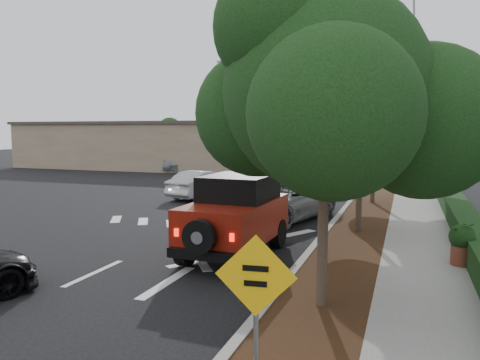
% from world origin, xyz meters
% --- Properties ---
extents(ground, '(120.00, 120.00, 0.00)m').
position_xyz_m(ground, '(0.00, 0.00, 0.00)').
color(ground, black).
rests_on(ground, ground).
extents(curb, '(0.20, 70.00, 0.15)m').
position_xyz_m(curb, '(4.60, 12.00, 0.07)').
color(curb, '#9E9B93').
rests_on(curb, ground).
extents(planting_strip, '(1.80, 70.00, 0.12)m').
position_xyz_m(planting_strip, '(5.60, 12.00, 0.06)').
color(planting_strip, black).
rests_on(planting_strip, ground).
extents(sidewalk, '(2.00, 70.00, 0.12)m').
position_xyz_m(sidewalk, '(7.50, 12.00, 0.06)').
color(sidewalk, gray).
rests_on(sidewalk, ground).
extents(hedge, '(0.80, 70.00, 0.80)m').
position_xyz_m(hedge, '(8.90, 12.00, 0.40)').
color(hedge, black).
rests_on(hedge, ground).
extents(commercial_building, '(22.00, 12.00, 4.00)m').
position_xyz_m(commercial_building, '(-16.00, 30.00, 2.00)').
color(commercial_building, '#7F6F58').
rests_on(commercial_building, ground).
extents(transmission_tower, '(7.00, 4.00, 28.00)m').
position_xyz_m(transmission_tower, '(6.00, 48.00, 0.00)').
color(transmission_tower, slate).
rests_on(transmission_tower, ground).
extents(street_tree_near, '(3.80, 3.80, 5.92)m').
position_xyz_m(street_tree_near, '(5.60, -0.50, 0.00)').
color(street_tree_near, black).
rests_on(street_tree_near, ground).
extents(street_tree_mid, '(3.20, 3.20, 5.32)m').
position_xyz_m(street_tree_mid, '(5.60, 6.50, 0.00)').
color(street_tree_mid, black).
rests_on(street_tree_mid, ground).
extents(street_tree_far, '(3.40, 3.40, 5.62)m').
position_xyz_m(street_tree_far, '(5.60, 13.00, 0.00)').
color(street_tree_far, black).
rests_on(street_tree_far, ground).
extents(light_pole_a, '(2.00, 0.22, 9.00)m').
position_xyz_m(light_pole_a, '(-6.50, 26.00, 0.00)').
color(light_pole_a, slate).
rests_on(light_pole_a, ground).
extents(light_pole_b, '(2.00, 0.22, 9.00)m').
position_xyz_m(light_pole_b, '(-7.50, 38.00, 0.00)').
color(light_pole_b, slate).
rests_on(light_pole_b, ground).
extents(red_jeep, '(2.05, 4.37, 2.21)m').
position_xyz_m(red_jeep, '(2.67, 2.85, 1.12)').
color(red_jeep, black).
rests_on(red_jeep, ground).
extents(silver_suv_ahead, '(3.97, 5.97, 1.52)m').
position_xyz_m(silver_suv_ahead, '(2.51, 8.01, 0.76)').
color(silver_suv_ahead, '#96989D').
rests_on(silver_suv_ahead, ground).
extents(silver_sedan_oncoming, '(2.35, 4.43, 1.39)m').
position_xyz_m(silver_sedan_oncoming, '(-2.74, 12.47, 0.69)').
color(silver_sedan_oncoming, '#A1A4A8').
rests_on(silver_sedan_oncoming, ground).
extents(parked_suv, '(4.76, 3.37, 1.51)m').
position_xyz_m(parked_suv, '(-9.57, 25.15, 0.75)').
color(parked_suv, '#95999C').
rests_on(parked_suv, ground).
extents(speed_hump_sign, '(0.99, 0.14, 2.12)m').
position_xyz_m(speed_hump_sign, '(5.40, -4.02, 1.47)').
color(speed_hump_sign, slate).
rests_on(speed_hump_sign, ground).
extents(terracotta_planter, '(0.63, 0.63, 1.09)m').
position_xyz_m(terracotta_planter, '(8.40, 3.34, 0.74)').
color(terracotta_planter, brown).
rests_on(terracotta_planter, ground).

